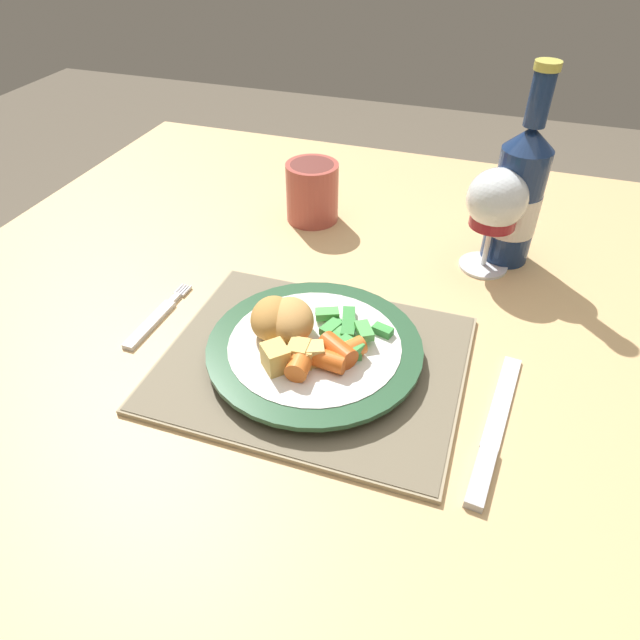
{
  "coord_description": "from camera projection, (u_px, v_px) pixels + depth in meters",
  "views": [
    {
      "loc": [
        0.15,
        -0.57,
        1.18
      ],
      "look_at": [
        -0.0,
        -0.11,
        0.78
      ],
      "focal_mm": 32.0,
      "sensor_mm": 36.0,
      "label": 1
    }
  ],
  "objects": [
    {
      "name": "green_beans_pile",
      "position": [
        347.0,
        331.0,
        0.63
      ],
      "size": [
        0.09,
        0.09,
        0.02
      ],
      "color": "green",
      "rests_on": "dinner_plate"
    },
    {
      "name": "wine_glass",
      "position": [
        496.0,
        204.0,
        0.73
      ],
      "size": [
        0.08,
        0.08,
        0.14
      ],
      "color": "silver",
      "rests_on": "dining_table"
    },
    {
      "name": "dining_table",
      "position": [
        345.0,
        351.0,
        0.79
      ],
      "size": [
        1.11,
        0.96,
        0.74
      ],
      "color": "tan",
      "rests_on": "ground"
    },
    {
      "name": "fork",
      "position": [
        155.0,
        319.0,
        0.69
      ],
      "size": [
        0.02,
        0.13,
        0.01
      ],
      "color": "silver",
      "rests_on": "dining_table"
    },
    {
      "name": "bottle",
      "position": [
        517.0,
        195.0,
        0.75
      ],
      "size": [
        0.07,
        0.07,
        0.26
      ],
      "color": "navy",
      "rests_on": "dining_table"
    },
    {
      "name": "breaded_croquettes",
      "position": [
        282.0,
        319.0,
        0.62
      ],
      "size": [
        0.09,
        0.08,
        0.04
      ],
      "color": "#B77F3D",
      "rests_on": "dinner_plate"
    },
    {
      "name": "glazed_carrots",
      "position": [
        327.0,
        356.0,
        0.59
      ],
      "size": [
        0.07,
        0.07,
        0.02
      ],
      "color": "orange",
      "rests_on": "dinner_plate"
    },
    {
      "name": "placemat",
      "position": [
        311.0,
        362.0,
        0.63
      ],
      "size": [
        0.33,
        0.27,
        0.01
      ],
      "color": "gray",
      "rests_on": "dining_table"
    },
    {
      "name": "roast_potatoes",
      "position": [
        295.0,
        355.0,
        0.59
      ],
      "size": [
        0.07,
        0.05,
        0.03
      ],
      "color": "#E5BC66",
      "rests_on": "dinner_plate"
    },
    {
      "name": "drinking_cup",
      "position": [
        312.0,
        191.0,
        0.86
      ],
      "size": [
        0.08,
        0.08,
        0.09
      ],
      "color": "#B24C42",
      "rests_on": "dining_table"
    },
    {
      "name": "table_knife",
      "position": [
        492.0,
        438.0,
        0.55
      ],
      "size": [
        0.04,
        0.21,
        0.01
      ],
      "color": "silver",
      "rests_on": "dining_table"
    },
    {
      "name": "dinner_plate",
      "position": [
        311.0,
        349.0,
        0.63
      ],
      "size": [
        0.24,
        0.24,
        0.02
      ],
      "color": "white",
      "rests_on": "placemat"
    },
    {
      "name": "ground_plane",
      "position": [
        337.0,
        579.0,
        1.2
      ],
      "size": [
        6.0,
        6.0,
        0.0
      ],
      "primitive_type": "plane",
      "color": "brown"
    }
  ]
}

